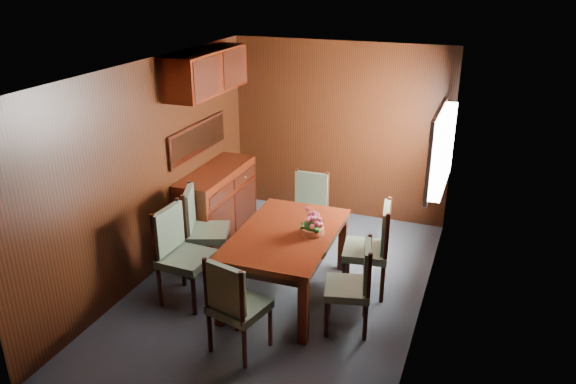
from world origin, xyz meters
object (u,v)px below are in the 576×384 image
at_px(chair_head, 234,302).
at_px(flower_centerpiece, 313,223).
at_px(dining_table, 286,241).
at_px(chair_left_near, 179,249).
at_px(sideboard, 217,203).
at_px(chair_right_near, 355,281).

bearing_deg(chair_head, flower_centerpiece, 86.66).
relative_size(dining_table, chair_left_near, 1.53).
height_order(dining_table, chair_left_near, chair_left_near).
bearing_deg(dining_table, chair_head, -95.66).
xyz_separation_m(sideboard, chair_head, (1.27, -2.13, 0.09)).
distance_m(chair_right_near, chair_head, 1.19).
distance_m(dining_table, chair_left_near, 1.10).
height_order(chair_right_near, flower_centerpiece, flower_centerpiece).
xyz_separation_m(dining_table, chair_head, (-0.08, -1.08, -0.10)).
bearing_deg(chair_right_near, chair_left_near, 80.80).
distance_m(sideboard, chair_right_near, 2.57).
xyz_separation_m(dining_table, chair_left_near, (-1.01, -0.45, -0.06)).
distance_m(dining_table, flower_centerpiece, 0.35).
bearing_deg(dining_table, chair_left_near, -156.98).
height_order(chair_left_near, chair_head, chair_left_near).
relative_size(dining_table, chair_head, 1.64).
bearing_deg(dining_table, sideboard, 141.11).
distance_m(sideboard, flower_centerpiece, 1.94).
bearing_deg(sideboard, chair_right_near, -32.11).
relative_size(chair_right_near, flower_centerpiece, 3.63).
xyz_separation_m(dining_table, chair_right_near, (0.82, -0.32, -0.12)).
bearing_deg(dining_table, flower_centerpiece, 11.70).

